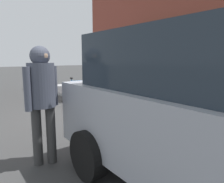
% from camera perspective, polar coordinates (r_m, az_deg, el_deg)
% --- Properties ---
extents(ground_plane, '(80.00, 80.00, 0.00)m').
position_cam_1_polar(ground_plane, '(5.96, -10.45, -6.47)').
color(ground_plane, '#373737').
extents(touring_motorcycle, '(2.21, 0.63, 1.39)m').
position_cam_1_polar(touring_motorcycle, '(5.75, -3.47, -0.78)').
color(touring_motorcycle, black).
rests_on(touring_motorcycle, ground_plane).
extents(parked_bicycle, '(1.67, 0.54, 0.93)m').
position_cam_1_polar(parked_bicycle, '(7.40, -10.71, -0.50)').
color(parked_bicycle, black).
rests_on(parked_bicycle, ground_plane).
extents(pedestrian_walking, '(0.47, 0.54, 1.77)m').
position_cam_1_polar(pedestrian_walking, '(3.14, -18.95, -0.04)').
color(pedestrian_walking, '#343434').
rests_on(pedestrian_walking, ground_plane).
extents(sandwich_board_sign, '(0.55, 0.43, 1.02)m').
position_cam_1_polar(sandwich_board_sign, '(8.16, 0.28, 2.41)').
color(sandwich_board_sign, black).
rests_on(sandwich_board_sign, sidewalk_curb).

